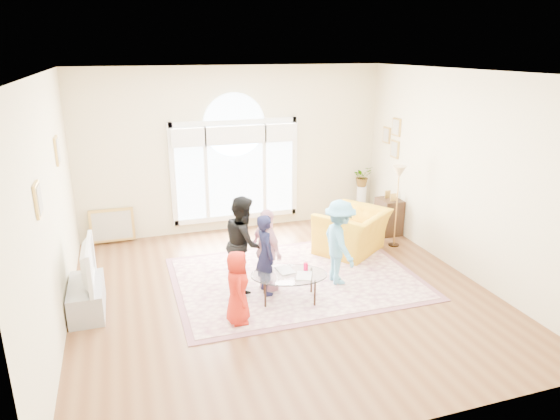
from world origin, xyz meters
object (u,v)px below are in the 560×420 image
object	(u,v)px
coffee_table	(289,275)
armchair	(352,232)
area_rug	(296,278)
tv_console	(87,298)
television	(83,264)

from	to	relation	value
coffee_table	armchair	world-z (taller)	armchair
coffee_table	area_rug	bearing A→B (deg)	77.10
area_rug	coffee_table	world-z (taller)	coffee_table
tv_console	armchair	size ratio (longest dim) A/B	0.85
coffee_table	television	bearing A→B (deg)	-177.15
area_rug	tv_console	xyz separation A→B (m)	(-3.10, -0.09, 0.20)
tv_console	television	bearing A→B (deg)	-0.00
area_rug	armchair	world-z (taller)	armchair
television	armchair	world-z (taller)	television
tv_console	coffee_table	world-z (taller)	coffee_table
coffee_table	armchair	bearing A→B (deg)	53.97
area_rug	tv_console	distance (m)	3.11
television	coffee_table	size ratio (longest dim) A/B	0.84
tv_console	armchair	xyz separation A→B (m)	(4.43, 0.82, 0.17)
area_rug	tv_console	size ratio (longest dim) A/B	3.60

